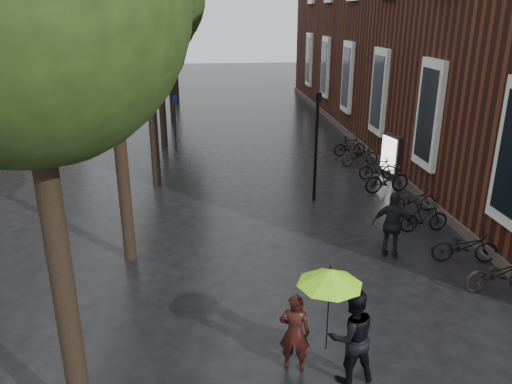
{
  "coord_description": "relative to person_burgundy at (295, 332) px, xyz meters",
  "views": [
    {
      "loc": [
        -1.94,
        -5.27,
        6.24
      ],
      "look_at": [
        -0.68,
        7.27,
        1.65
      ],
      "focal_mm": 35.0,
      "sensor_mm": 36.0,
      "label": 1
    }
  ],
  "objects": [
    {
      "name": "ad_lightbox",
      "position": [
        5.81,
        10.99,
        0.07
      ],
      "size": [
        0.26,
        1.11,
        1.68
      ],
      "rotation": [
        0.0,
        0.0,
        0.24
      ],
      "color": "black",
      "rests_on": "ground"
    },
    {
      "name": "lime_umbrella",
      "position": [
        0.53,
        -0.24,
        1.24
      ],
      "size": [
        1.14,
        1.14,
        1.68
      ],
      "rotation": [
        0.0,
        0.0,
        0.21
      ],
      "color": "black",
      "rests_on": "ground"
    },
    {
      "name": "brick_building",
      "position": [
        10.96,
        17.25,
        5.21
      ],
      "size": [
        10.2,
        33.2,
        12.0
      ],
      "color": "#38160F",
      "rests_on": "ground"
    },
    {
      "name": "cycle_sign",
      "position": [
        -2.92,
        15.92,
        0.95
      ],
      "size": [
        0.14,
        0.47,
        2.61
      ],
      "rotation": [
        0.0,
        0.0,
        -0.29
      ],
      "color": "#262628",
      "rests_on": "ground"
    },
    {
      "name": "pedestrian_walking",
      "position": [
        3.35,
        4.15,
        0.14
      ],
      "size": [
        1.16,
        0.91,
        1.84
      ],
      "primitive_type": "imported",
      "rotation": [
        0.0,
        0.0,
        2.65
      ],
      "color": "black",
      "rests_on": "ground"
    },
    {
      "name": "person_black",
      "position": [
        0.94,
        -0.37,
        0.12
      ],
      "size": [
        0.96,
        0.8,
        1.79
      ],
      "primitive_type": "imported",
      "rotation": [
        0.0,
        0.0,
        3.28
      ],
      "color": "black",
      "rests_on": "ground"
    },
    {
      "name": "lamp_post",
      "position": [
        2.19,
        8.57,
        1.5
      ],
      "size": [
        0.19,
        0.19,
        3.75
      ],
      "rotation": [
        0.0,
        0.0,
        -0.23
      ],
      "color": "black",
      "rests_on": "ground"
    },
    {
      "name": "street_trees",
      "position": [
        -3.5,
        13.7,
        5.56
      ],
      "size": [
        4.33,
        34.03,
        8.91
      ],
      "color": "black",
      "rests_on": "ground"
    },
    {
      "name": "person_burgundy",
      "position": [
        0.0,
        0.0,
        0.0
      ],
      "size": [
        0.64,
        0.5,
        1.56
      ],
      "primitive_type": "imported",
      "rotation": [
        0.0,
        0.0,
        2.89
      ],
      "color": "black",
      "rests_on": "ground"
    },
    {
      "name": "parked_bicycles",
      "position": [
        5.09,
        7.8,
        -0.32
      ],
      "size": [
        2.02,
        12.37,
        1.03
      ],
      "color": "black",
      "rests_on": "ground"
    }
  ]
}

